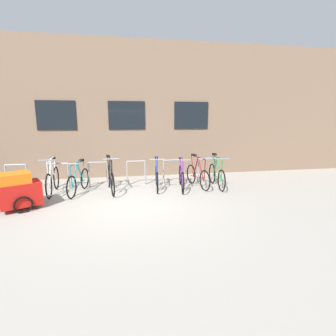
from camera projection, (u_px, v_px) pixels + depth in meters
ground_plane at (132, 204)px, 6.50m from camera, size 42.00×42.00×0.00m
storefront_building at (126, 112)px, 11.71m from camera, size 28.00×5.44×4.88m
bike_rack at (118, 171)px, 8.17m from camera, size 6.64×0.05×0.82m
bicycle_black at (110, 178)px, 7.63m from camera, size 0.46×1.75×1.09m
bicycle_maroon at (198, 175)px, 8.13m from camera, size 0.46×1.60×1.04m
bicycle_purple at (181, 177)px, 7.90m from camera, size 0.45×1.72×1.02m
bicycle_white at (53, 180)px, 7.43m from camera, size 0.44×1.72×1.09m
bicycle_teal at (78, 181)px, 7.46m from camera, size 0.51×1.64×0.98m
bicycle_blue at (157, 177)px, 7.93m from camera, size 0.44×1.64×1.03m
bicycle_green at (217, 175)px, 8.12m from camera, size 0.44×1.66×1.06m
bike_trailer at (19, 191)px, 6.09m from camera, size 1.44×0.94×0.92m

